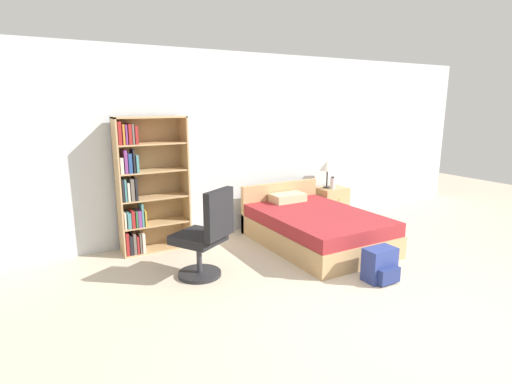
{
  "coord_description": "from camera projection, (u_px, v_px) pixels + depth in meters",
  "views": [
    {
      "loc": [
        -2.82,
        -2.03,
        1.89
      ],
      "look_at": [
        -0.55,
        1.98,
        0.86
      ],
      "focal_mm": 28.0,
      "sensor_mm": 36.0,
      "label": 1
    }
  ],
  "objects": [
    {
      "name": "table_lamp",
      "position": [
        327.0,
        166.0,
        6.47
      ],
      "size": [
        0.26,
        0.26,
        0.45
      ],
      "color": "#333333",
      "rests_on": "nightstand"
    },
    {
      "name": "nightstand",
      "position": [
        331.0,
        203.0,
        6.61
      ],
      "size": [
        0.48,
        0.42,
        0.53
      ],
      "color": "tan",
      "rests_on": "ground_plane"
    },
    {
      "name": "water_bottle",
      "position": [
        333.0,
        183.0,
        6.42
      ],
      "size": [
        0.08,
        0.08,
        0.2
      ],
      "color": "silver",
      "rests_on": "nightstand"
    },
    {
      "name": "office_chair",
      "position": [
        206.0,
        237.0,
        4.32
      ],
      "size": [
        0.68,
        0.72,
        1.01
      ],
      "color": "#232326",
      "rests_on": "ground_plane"
    },
    {
      "name": "wall_back",
      "position": [
        247.0,
        144.0,
        5.95
      ],
      "size": [
        9.0,
        0.06,
        2.6
      ],
      "color": "silver",
      "rests_on": "ground_plane"
    },
    {
      "name": "bookshelf",
      "position": [
        144.0,
        187.0,
        5.06
      ],
      "size": [
        0.88,
        0.32,
        1.73
      ],
      "color": "tan",
      "rests_on": "ground_plane"
    },
    {
      "name": "backpack_blue",
      "position": [
        380.0,
        265.0,
        4.31
      ],
      "size": [
        0.35,
        0.28,
        0.37
      ],
      "color": "navy",
      "rests_on": "ground_plane"
    },
    {
      "name": "bed",
      "position": [
        313.0,
        227.0,
        5.45
      ],
      "size": [
        1.31,
        1.9,
        0.71
      ],
      "color": "tan",
      "rests_on": "ground_plane"
    },
    {
      "name": "ground_plane",
      "position": [
        422.0,
        324.0,
        3.49
      ],
      "size": [
        14.0,
        14.0,
        0.0
      ],
      "primitive_type": "plane",
      "color": "beige"
    }
  ]
}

